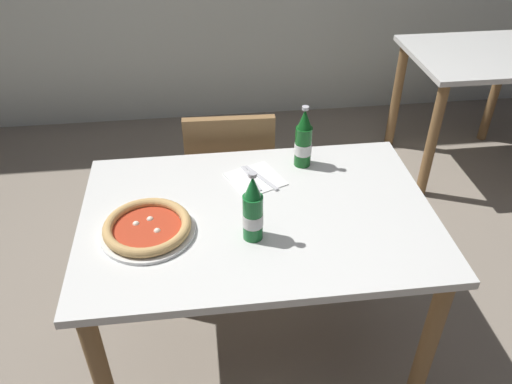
{
  "coord_description": "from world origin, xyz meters",
  "views": [
    {
      "loc": [
        -0.17,
        -1.36,
        1.84
      ],
      "look_at": [
        0.0,
        0.05,
        0.8
      ],
      "focal_mm": 36.06,
      "sensor_mm": 36.0,
      "label": 1
    }
  ],
  "objects_px": {
    "beer_bottle_left": "(253,211)",
    "pizza_margherita_near": "(147,228)",
    "dining_table_main": "(258,238)",
    "napkin_with_cutlery": "(256,179)",
    "dining_table_background": "(476,79)",
    "beer_bottle_center": "(303,141)",
    "chair_behind_table": "(230,177)"
  },
  "relations": [
    {
      "from": "dining_table_main",
      "to": "beer_bottle_center",
      "type": "bearing_deg",
      "value": 53.15
    },
    {
      "from": "dining_table_main",
      "to": "napkin_with_cutlery",
      "type": "bearing_deg",
      "value": 85.2
    },
    {
      "from": "napkin_with_cutlery",
      "to": "pizza_margherita_near",
      "type": "bearing_deg",
      "value": -146.01
    },
    {
      "from": "chair_behind_table",
      "to": "beer_bottle_center",
      "type": "relative_size",
      "value": 3.44
    },
    {
      "from": "pizza_margherita_near",
      "to": "beer_bottle_center",
      "type": "xyz_separation_m",
      "value": [
        0.57,
        0.34,
        0.08
      ]
    },
    {
      "from": "dining_table_background",
      "to": "beer_bottle_center",
      "type": "distance_m",
      "value": 1.62
    },
    {
      "from": "beer_bottle_left",
      "to": "napkin_with_cutlery",
      "type": "xyz_separation_m",
      "value": [
        0.05,
        0.32,
        -0.1
      ]
    },
    {
      "from": "dining_table_main",
      "to": "beer_bottle_left",
      "type": "bearing_deg",
      "value": -104.34
    },
    {
      "from": "dining_table_main",
      "to": "pizza_margherita_near",
      "type": "distance_m",
      "value": 0.39
    },
    {
      "from": "dining_table_main",
      "to": "beer_bottle_left",
      "type": "height_order",
      "value": "beer_bottle_left"
    },
    {
      "from": "beer_bottle_center",
      "to": "beer_bottle_left",
      "type": "bearing_deg",
      "value": -120.92
    },
    {
      "from": "pizza_margherita_near",
      "to": "beer_bottle_left",
      "type": "xyz_separation_m",
      "value": [
        0.33,
        -0.06,
        0.08
      ]
    },
    {
      "from": "pizza_margherita_near",
      "to": "beer_bottle_left",
      "type": "bearing_deg",
      "value": -10.2
    },
    {
      "from": "chair_behind_table",
      "to": "beer_bottle_center",
      "type": "xyz_separation_m",
      "value": [
        0.26,
        -0.33,
        0.37
      ]
    },
    {
      "from": "beer_bottle_left",
      "to": "pizza_margherita_near",
      "type": "bearing_deg",
      "value": 169.8
    },
    {
      "from": "chair_behind_table",
      "to": "beer_bottle_center",
      "type": "height_order",
      "value": "beer_bottle_center"
    },
    {
      "from": "dining_table_background",
      "to": "napkin_with_cutlery",
      "type": "distance_m",
      "value": 1.81
    },
    {
      "from": "beer_bottle_center",
      "to": "dining_table_main",
      "type": "bearing_deg",
      "value": -126.85
    },
    {
      "from": "dining_table_main",
      "to": "napkin_with_cutlery",
      "type": "relative_size",
      "value": 5.12
    },
    {
      "from": "chair_behind_table",
      "to": "beer_bottle_left",
      "type": "xyz_separation_m",
      "value": [
        0.02,
        -0.73,
        0.37
      ]
    },
    {
      "from": "chair_behind_table",
      "to": "pizza_margherita_near",
      "type": "bearing_deg",
      "value": 67.15
    },
    {
      "from": "chair_behind_table",
      "to": "pizza_margherita_near",
      "type": "height_order",
      "value": "chair_behind_table"
    },
    {
      "from": "chair_behind_table",
      "to": "napkin_with_cutlery",
      "type": "bearing_deg",
      "value": 101.66
    },
    {
      "from": "dining_table_main",
      "to": "napkin_with_cutlery",
      "type": "xyz_separation_m",
      "value": [
        0.02,
        0.2,
        0.12
      ]
    },
    {
      "from": "pizza_margherita_near",
      "to": "beer_bottle_left",
      "type": "height_order",
      "value": "beer_bottle_left"
    },
    {
      "from": "dining_table_background",
      "to": "napkin_with_cutlery",
      "type": "bearing_deg",
      "value": -142.8
    },
    {
      "from": "chair_behind_table",
      "to": "beer_bottle_center",
      "type": "distance_m",
      "value": 0.56
    },
    {
      "from": "napkin_with_cutlery",
      "to": "dining_table_background",
      "type": "bearing_deg",
      "value": 37.2
    },
    {
      "from": "chair_behind_table",
      "to": "napkin_with_cutlery",
      "type": "xyz_separation_m",
      "value": [
        0.07,
        -0.41,
        0.27
      ]
    },
    {
      "from": "dining_table_background",
      "to": "beer_bottle_center",
      "type": "height_order",
      "value": "beer_bottle_center"
    },
    {
      "from": "dining_table_background",
      "to": "napkin_with_cutlery",
      "type": "xyz_separation_m",
      "value": [
        -1.44,
        -1.09,
        0.16
      ]
    },
    {
      "from": "pizza_margherita_near",
      "to": "dining_table_main",
      "type": "bearing_deg",
      "value": 9.5
    }
  ]
}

